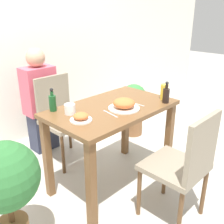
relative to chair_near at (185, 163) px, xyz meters
The scene contains 16 objects.
ground_plane 0.87m from the chair_near, 92.74° to the left, with size 16.00×16.00×0.00m, color #B7B2A8.
wall_back 2.30m from the chair_near, 90.88° to the left, with size 8.00×0.05×2.60m.
dining_table 0.71m from the chair_near, 92.74° to the left, with size 1.10×0.65×0.78m.
chair_near is the anchor object (origin of this frame).
chair_far 1.41m from the chair_near, 93.04° to the left, with size 0.42×0.42×0.91m.
food_plate 0.66m from the chair_near, 90.40° to the left, with size 0.26×0.26×0.09m.
side_plate 0.82m from the chair_near, 121.88° to the left, with size 0.17×0.17×0.06m.
drink_cup 0.95m from the chair_near, 114.84° to the left, with size 0.09×0.09×0.08m.
juice_glass 0.73m from the chair_near, 48.47° to the left, with size 0.07×0.07×0.14m.
sauce_bottle 0.65m from the chair_near, 49.32° to the left, with size 0.06×0.06×0.19m.
condiment_bottle 1.12m from the chair_near, 114.07° to the left, with size 0.06×0.06×0.19m.
fork_utensil 0.66m from the chair_near, 105.66° to the left, with size 0.04×0.18×0.00m.
spoon_utensil 0.66m from the chair_near, 75.09° to the left, with size 0.01×0.17×0.00m.
potted_plant_left 1.21m from the chair_near, 148.29° to the left, with size 0.43×0.43×0.83m.
potted_plant_right 1.54m from the chair_near, 53.43° to the left, with size 0.32×0.32×0.67m.
person_figure 1.74m from the chair_near, 93.54° to the left, with size 0.34×0.22×1.17m.
Camera 1 is at (-1.49, -1.44, 1.56)m, focal length 42.00 mm.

